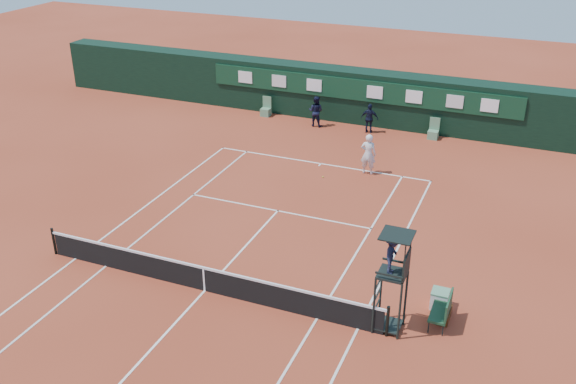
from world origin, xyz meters
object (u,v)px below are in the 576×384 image
object	(u,v)px
umpire_chair	(393,262)
cooler	(440,299)
tennis_net	(204,278)
player_bench	(444,309)
player	(368,154)

from	to	relation	value
umpire_chair	cooler	world-z (taller)	umpire_chair
tennis_net	umpire_chair	world-z (taller)	umpire_chair
player_bench	tennis_net	bearing A→B (deg)	-171.38
tennis_net	player_bench	distance (m)	7.98
player_bench	cooler	xyz separation A→B (m)	(-0.25, 0.91, -0.27)
player_bench	player	distance (m)	11.76
tennis_net	umpire_chair	distance (m)	6.64
tennis_net	player_bench	size ratio (longest dim) A/B	10.75
umpire_chair	player_bench	xyz separation A→B (m)	(1.56, 0.82, -1.86)
cooler	player	world-z (taller)	player
player_bench	cooler	bearing A→B (deg)	105.68
cooler	player_bench	bearing A→B (deg)	-74.32
player_bench	player	bearing A→B (deg)	117.52
umpire_chair	player	world-z (taller)	umpire_chair
player	umpire_chair	bearing A→B (deg)	106.61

